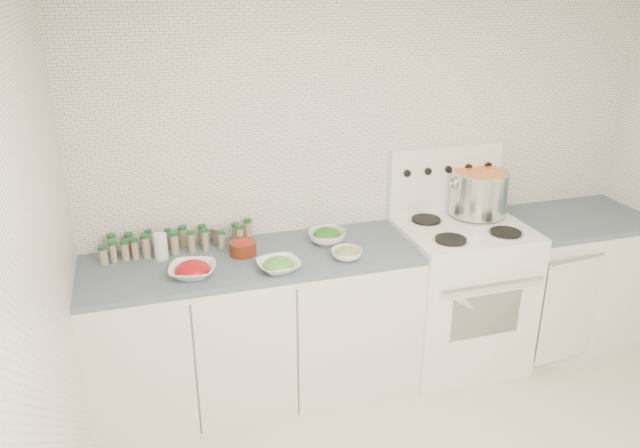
{
  "coord_description": "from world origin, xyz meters",
  "views": [
    {
      "loc": [
        -1.36,
        -1.9,
        2.37
      ],
      "look_at": [
        -0.45,
        1.14,
        1.08
      ],
      "focal_mm": 35.0,
      "sensor_mm": 36.0,
      "label": 1
    }
  ],
  "objects": [
    {
      "name": "bowl_snowpea",
      "position": [
        -0.72,
        0.99,
        0.93
      ],
      "size": [
        0.25,
        0.25,
        0.07
      ],
      "color": "white",
      "rests_on": "counter_left"
    },
    {
      "name": "salt_canister",
      "position": [
        -1.3,
        1.32,
        0.97
      ],
      "size": [
        0.09,
        0.09,
        0.15
      ],
      "primitive_type": "cylinder",
      "rotation": [
        0.0,
        0.0,
        -0.27
      ],
      "color": "white",
      "rests_on": "counter_left"
    },
    {
      "name": "tin_can",
      "position": [
        -0.97,
        1.45,
        0.95
      ],
      "size": [
        0.09,
        0.09,
        0.09
      ],
      "primitive_type": "cylinder",
      "rotation": [
        0.0,
        0.0,
        0.35
      ],
      "color": "gray",
      "rests_on": "counter_left"
    },
    {
      "name": "counter_left",
      "position": [
        -0.82,
        1.19,
        0.45
      ],
      "size": [
        1.85,
        0.62,
        0.9
      ],
      "color": "white",
      "rests_on": "ground"
    },
    {
      "name": "stock_pot",
      "position": [
        0.65,
        1.33,
        1.09
      ],
      "size": [
        0.38,
        0.36,
        0.27
      ],
      "rotation": [
        0.0,
        0.0,
        0.1
      ],
      "color": "silver",
      "rests_on": "stove"
    },
    {
      "name": "room_walls",
      "position": [
        0.0,
        0.0,
        1.56
      ],
      "size": [
        3.54,
        3.04,
        2.52
      ],
      "color": "white",
      "rests_on": "ground"
    },
    {
      "name": "bowl_broccoli",
      "position": [
        -0.36,
        1.27,
        0.94
      ],
      "size": [
        0.29,
        0.29,
        0.09
      ],
      "color": "white",
      "rests_on": "counter_left"
    },
    {
      "name": "bowl_zucchini",
      "position": [
        -0.33,
        1.03,
        0.93
      ],
      "size": [
        0.19,
        0.19,
        0.07
      ],
      "color": "white",
      "rests_on": "counter_left"
    },
    {
      "name": "bowl_tomato",
      "position": [
        -1.16,
        1.06,
        0.93
      ],
      "size": [
        0.29,
        0.29,
        0.08
      ],
      "color": "white",
      "rests_on": "counter_left"
    },
    {
      "name": "bowl_pepper",
      "position": [
        -0.86,
        1.25,
        0.95
      ],
      "size": [
        0.15,
        0.15,
        0.09
      ],
      "color": "#59210F",
      "rests_on": "counter_left"
    },
    {
      "name": "spice_cluster",
      "position": [
        -1.24,
        1.39,
        0.96
      ],
      "size": [
        0.86,
        0.16,
        0.14
      ],
      "color": "gray",
      "rests_on": "counter_left"
    },
    {
      "name": "counter_right",
      "position": [
        1.3,
        1.19,
        0.45
      ],
      "size": [
        0.89,
        0.67,
        0.9
      ],
      "color": "white",
      "rests_on": "ground"
    },
    {
      "name": "stove",
      "position": [
        0.48,
        1.19,
        0.5
      ],
      "size": [
        0.76,
        0.7,
        1.36
      ],
      "color": "white",
      "rests_on": "ground"
    }
  ]
}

